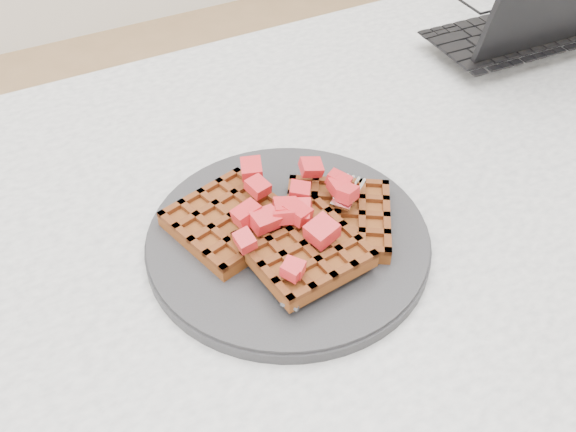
# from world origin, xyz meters

# --- Properties ---
(table) EXTENTS (1.20, 0.80, 0.75)m
(table) POSITION_xyz_m (0.00, 0.00, 0.64)
(table) COLOR silver
(table) RESTS_ON ground
(plate) EXTENTS (0.28, 0.28, 0.02)m
(plate) POSITION_xyz_m (-0.12, -0.02, 0.76)
(plate) COLOR #252528
(plate) RESTS_ON table
(waffles) EXTENTS (0.23, 0.19, 0.03)m
(waffles) POSITION_xyz_m (-0.12, -0.02, 0.78)
(waffles) COLOR brown
(waffles) RESTS_ON plate
(strawberry_pile) EXTENTS (0.15, 0.15, 0.02)m
(strawberry_pile) POSITION_xyz_m (-0.12, -0.02, 0.80)
(strawberry_pile) COLOR #A7040D
(strawberry_pile) RESTS_ON waffles
(fork) EXTENTS (0.16, 0.13, 0.02)m
(fork) POSITION_xyz_m (-0.09, -0.05, 0.77)
(fork) COLOR silver
(fork) RESTS_ON plate
(laptop) EXTENTS (0.34, 0.26, 0.23)m
(laptop) POSITION_xyz_m (0.40, 0.20, 0.79)
(laptop) COLOR black
(laptop) RESTS_ON table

